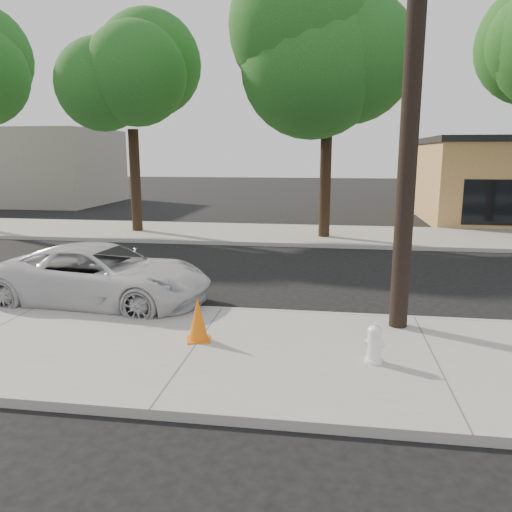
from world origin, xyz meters
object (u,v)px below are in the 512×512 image
Objects in this scene: utility_pole at (413,78)px; fire_hydrant at (374,344)px; traffic_cone at (198,320)px; police_cruiser at (102,275)px.

utility_pole is 14.75× the size of fire_hydrant.
fire_hydrant is at bearing -9.66° from traffic_cone.
police_cruiser is 6.47m from fire_hydrant.
utility_pole is at bearing 19.90° from traffic_cone.
traffic_cone is at bearing -122.72° from police_cruiser.
fire_hydrant is 0.78× the size of traffic_cone.
police_cruiser is 6.36× the size of traffic_cone.
utility_pole is at bearing 84.33° from fire_hydrant.
police_cruiser is 8.18× the size of fire_hydrant.
utility_pole reaches higher than police_cruiser.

